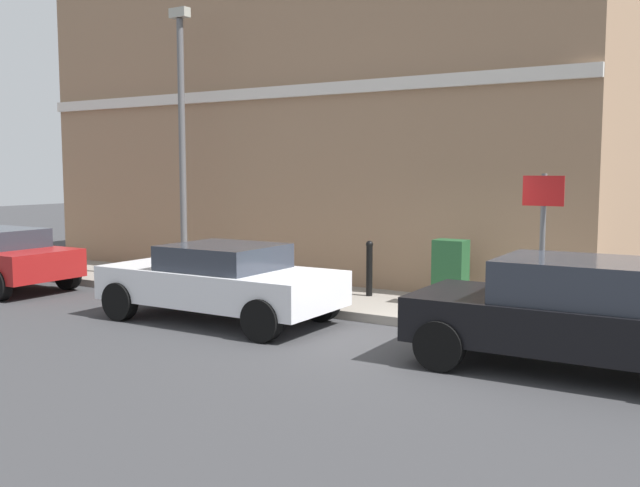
{
  "coord_description": "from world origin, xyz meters",
  "views": [
    {
      "loc": [
        -9.28,
        -4.39,
        2.51
      ],
      "look_at": [
        1.41,
        2.33,
        1.2
      ],
      "focal_mm": 40.22,
      "sensor_mm": 36.0,
      "label": 1
    }
  ],
  "objects_px": {
    "car_black": "(574,313)",
    "lamppost": "(182,132)",
    "utility_cabinet": "(450,275)",
    "bollard_near_cabinet": "(369,266)",
    "street_sign": "(543,228)",
    "bollard_far_kerb": "(245,267)",
    "car_white": "(221,280)"
  },
  "relations": [
    {
      "from": "car_white",
      "to": "utility_cabinet",
      "type": "xyz_separation_m",
      "value": [
        2.55,
        -3.01,
        0.0
      ]
    },
    {
      "from": "car_black",
      "to": "lamppost",
      "type": "relative_size",
      "value": 0.69
    },
    {
      "from": "car_white",
      "to": "bollard_far_kerb",
      "type": "distance_m",
      "value": 1.51
    },
    {
      "from": "bollard_near_cabinet",
      "to": "bollard_far_kerb",
      "type": "bearing_deg",
      "value": 123.01
    },
    {
      "from": "bollard_near_cabinet",
      "to": "street_sign",
      "type": "bearing_deg",
      "value": -108.34
    },
    {
      "from": "street_sign",
      "to": "lamppost",
      "type": "distance_m",
      "value": 8.12
    },
    {
      "from": "car_white",
      "to": "street_sign",
      "type": "distance_m",
      "value": 5.16
    },
    {
      "from": "car_white",
      "to": "utility_cabinet",
      "type": "bearing_deg",
      "value": -140.46
    },
    {
      "from": "utility_cabinet",
      "to": "lamppost",
      "type": "xyz_separation_m",
      "value": [
        -0.13,
        6.06,
        2.62
      ]
    },
    {
      "from": "car_black",
      "to": "lamppost",
      "type": "bearing_deg",
      "value": -17.06
    },
    {
      "from": "bollard_near_cabinet",
      "to": "lamppost",
      "type": "xyz_separation_m",
      "value": [
        -0.23,
        4.42,
        2.6
      ]
    },
    {
      "from": "bollard_far_kerb",
      "to": "car_white",
      "type": "bearing_deg",
      "value": -157.47
    },
    {
      "from": "bollard_near_cabinet",
      "to": "lamppost",
      "type": "relative_size",
      "value": 0.18
    },
    {
      "from": "car_black",
      "to": "street_sign",
      "type": "distance_m",
      "value": 1.92
    },
    {
      "from": "bollard_far_kerb",
      "to": "street_sign",
      "type": "relative_size",
      "value": 0.45
    },
    {
      "from": "car_black",
      "to": "bollard_far_kerb",
      "type": "relative_size",
      "value": 3.82
    },
    {
      "from": "bollard_far_kerb",
      "to": "street_sign",
      "type": "bearing_deg",
      "value": -88.85
    },
    {
      "from": "lamppost",
      "to": "utility_cabinet",
      "type": "bearing_deg",
      "value": -88.78
    },
    {
      "from": "car_white",
      "to": "street_sign",
      "type": "relative_size",
      "value": 1.76
    },
    {
      "from": "utility_cabinet",
      "to": "bollard_near_cabinet",
      "type": "distance_m",
      "value": 1.65
    },
    {
      "from": "car_black",
      "to": "street_sign",
      "type": "bearing_deg",
      "value": -62.77
    },
    {
      "from": "car_black",
      "to": "utility_cabinet",
      "type": "relative_size",
      "value": 3.45
    },
    {
      "from": "car_white",
      "to": "car_black",
      "type": "bearing_deg",
      "value": 179.46
    },
    {
      "from": "car_black",
      "to": "lamppost",
      "type": "xyz_separation_m",
      "value": [
        2.4,
        8.71,
        2.57
      ]
    },
    {
      "from": "bollard_near_cabinet",
      "to": "bollard_far_kerb",
      "type": "height_order",
      "value": "same"
    },
    {
      "from": "bollard_far_kerb",
      "to": "lamppost",
      "type": "height_order",
      "value": "lamppost"
    },
    {
      "from": "utility_cabinet",
      "to": "street_sign",
      "type": "height_order",
      "value": "street_sign"
    },
    {
      "from": "lamppost",
      "to": "bollard_near_cabinet",
      "type": "bearing_deg",
      "value": -87.03
    },
    {
      "from": "utility_cabinet",
      "to": "bollard_far_kerb",
      "type": "distance_m",
      "value": 3.77
    },
    {
      "from": "bollard_far_kerb",
      "to": "street_sign",
      "type": "distance_m",
      "value": 5.5
    },
    {
      "from": "bollard_near_cabinet",
      "to": "lamppost",
      "type": "height_order",
      "value": "lamppost"
    },
    {
      "from": "car_white",
      "to": "bollard_near_cabinet",
      "type": "distance_m",
      "value": 2.98
    }
  ]
}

